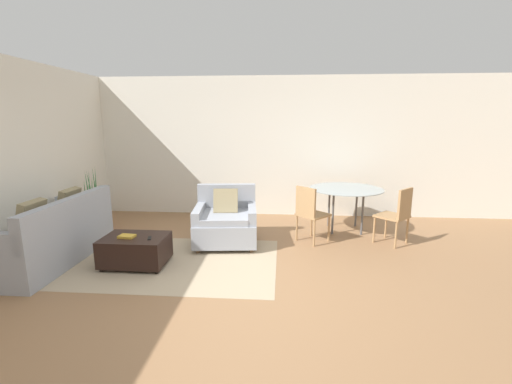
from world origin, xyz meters
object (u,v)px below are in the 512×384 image
at_px(couch, 50,239).
at_px(potted_plant, 94,215).
at_px(tv_remote_primary, 149,238).
at_px(dining_table, 346,192).
at_px(dining_chair_near_right, 398,212).
at_px(armchair, 226,222).
at_px(dining_chair_near_left, 310,211).
at_px(book_stack, 127,236).
at_px(ottoman, 136,249).

xyz_separation_m(couch, potted_plant, (-0.21, 1.46, -0.07)).
xyz_separation_m(tv_remote_primary, potted_plant, (-1.64, 1.54, -0.16)).
relative_size(couch, dining_table, 1.52).
bearing_deg(dining_chair_near_right, couch, -168.15).
relative_size(armchair, dining_chair_near_right, 1.14).
distance_m(couch, dining_table, 4.58).
bearing_deg(tv_remote_primary, dining_chair_near_right, 17.73).
bearing_deg(dining_chair_near_left, book_stack, -155.84).
distance_m(dining_chair_near_left, dining_chair_near_right, 1.34).
bearing_deg(potted_plant, ottoman, -46.49).
height_order(couch, ottoman, couch).
bearing_deg(dining_chair_near_right, armchair, -176.96).
height_order(ottoman, book_stack, book_stack).
distance_m(ottoman, dining_chair_near_left, 2.61).
xyz_separation_m(ottoman, dining_table, (3.04, 1.73, 0.46)).
bearing_deg(tv_remote_primary, potted_plant, 136.76).
xyz_separation_m(couch, tv_remote_primary, (1.43, -0.08, 0.09)).
bearing_deg(potted_plant, dining_chair_near_left, -6.46).
bearing_deg(dining_chair_near_left, potted_plant, 173.54).
bearing_deg(ottoman, armchair, 41.08).
relative_size(armchair, potted_plant, 0.91).
height_order(dining_chair_near_left, dining_chair_near_right, same).
distance_m(couch, armchair, 2.44).
bearing_deg(ottoman, couch, 178.29).
bearing_deg(dining_chair_near_left, couch, -163.91).
distance_m(ottoman, dining_table, 3.53).
distance_m(tv_remote_primary, dining_table, 3.34).
xyz_separation_m(dining_chair_near_left, dining_chair_near_right, (1.34, 0.00, 0.00)).
bearing_deg(dining_chair_near_right, dining_table, 135.00).
relative_size(armchair, dining_chair_near_left, 1.14).
height_order(armchair, book_stack, armchair).
xyz_separation_m(tv_remote_primary, dining_chair_near_left, (2.15, 1.11, 0.12)).
xyz_separation_m(ottoman, book_stack, (-0.09, -0.03, 0.19)).
bearing_deg(potted_plant, dining_chair_near_right, -4.78).
relative_size(couch, book_stack, 8.86).
xyz_separation_m(ottoman, dining_chair_near_left, (2.37, 1.07, 0.30)).
bearing_deg(book_stack, dining_table, 29.54).
relative_size(armchair, ottoman, 1.24).
distance_m(tv_remote_primary, dining_chair_near_left, 2.42).
distance_m(armchair, dining_table, 2.16).
bearing_deg(dining_chair_near_right, ottoman, -163.95).
bearing_deg(armchair, potted_plant, 167.08).
distance_m(book_stack, dining_table, 3.60).
bearing_deg(couch, armchair, 21.43).
relative_size(ottoman, dining_chair_near_left, 0.92).
height_order(armchair, dining_table, armchair).
bearing_deg(couch, book_stack, -3.63).
bearing_deg(book_stack, dining_chair_near_left, 24.16).
bearing_deg(dining_table, ottoman, -150.25).
relative_size(book_stack, potted_plant, 0.19).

